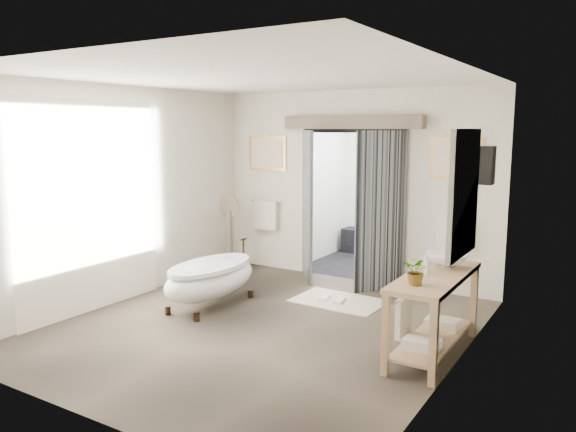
{
  "coord_description": "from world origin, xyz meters",
  "views": [
    {
      "loc": [
        3.6,
        -5.27,
        2.33
      ],
      "look_at": [
        0.0,
        0.6,
        1.25
      ],
      "focal_mm": 35.0,
      "sensor_mm": 36.0,
      "label": 1
    }
  ],
  "objects_px": {
    "clawfoot_tub": "(211,278)",
    "vanity": "(431,307)",
    "basin": "(446,261)",
    "rug": "(339,301)"
  },
  "relations": [
    {
      "from": "clawfoot_tub",
      "to": "basin",
      "type": "height_order",
      "value": "basin"
    },
    {
      "from": "rug",
      "to": "basin",
      "type": "bearing_deg",
      "value": -24.72
    },
    {
      "from": "clawfoot_tub",
      "to": "vanity",
      "type": "relative_size",
      "value": 1.0
    },
    {
      "from": "clawfoot_tub",
      "to": "vanity",
      "type": "height_order",
      "value": "vanity"
    },
    {
      "from": "vanity",
      "to": "clawfoot_tub",
      "type": "bearing_deg",
      "value": 178.94
    },
    {
      "from": "vanity",
      "to": "rug",
      "type": "xyz_separation_m",
      "value": [
        -1.6,
        1.11,
        -0.5
      ]
    },
    {
      "from": "vanity",
      "to": "basin",
      "type": "relative_size",
      "value": 3.52
    },
    {
      "from": "clawfoot_tub",
      "to": "basin",
      "type": "xyz_separation_m",
      "value": [
        2.99,
        0.3,
        0.55
      ]
    },
    {
      "from": "vanity",
      "to": "rug",
      "type": "bearing_deg",
      "value": 145.3
    },
    {
      "from": "vanity",
      "to": "rug",
      "type": "distance_m",
      "value": 2.01
    }
  ]
}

